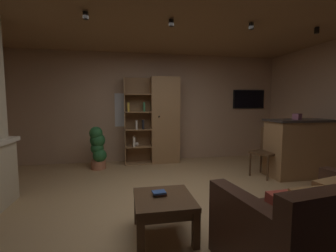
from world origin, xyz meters
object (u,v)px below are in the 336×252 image
at_px(tissue_box, 297,117).
at_px(leather_couch, 319,232).
at_px(potted_floor_plant, 98,147).
at_px(coffee_table, 164,205).
at_px(bookshelf_cabinet, 161,121).
at_px(kitchen_bar_counter, 306,148).
at_px(wall_mounted_tv, 249,99).
at_px(table_book_0, 162,194).
at_px(dining_chair, 267,149).
at_px(table_book_1, 159,192).

distance_m(tissue_box, leather_couch, 2.82).
distance_m(tissue_box, potted_floor_plant, 3.99).
bearing_deg(coffee_table, bookshelf_cabinet, 81.64).
bearing_deg(bookshelf_cabinet, kitchen_bar_counter, -31.26).
distance_m(leather_couch, potted_floor_plant, 4.04).
xyz_separation_m(coffee_table, potted_floor_plant, (-0.96, 2.69, 0.14)).
bearing_deg(wall_mounted_tv, bookshelf_cabinet, -174.88).
bearing_deg(leather_couch, coffee_table, 149.24).
relative_size(table_book_0, dining_chair, 0.12).
distance_m(potted_floor_plant, wall_mounted_tv, 3.94).
distance_m(kitchen_bar_counter, tissue_box, 0.64).
relative_size(bookshelf_cabinet, table_book_1, 14.48).
relative_size(leather_couch, table_book_1, 11.83).
bearing_deg(dining_chair, wall_mounted_tv, 72.26).
distance_m(table_book_0, dining_chair, 2.77).
distance_m(leather_couch, wall_mounted_tv, 4.44).
relative_size(kitchen_bar_counter, table_book_1, 11.05).
xyz_separation_m(dining_chair, wall_mounted_tv, (0.52, 1.64, 0.98)).
height_order(leather_couch, dining_chair, dining_chair).
relative_size(tissue_box, leather_couch, 0.07).
bearing_deg(dining_chair, table_book_1, -145.97).
relative_size(coffee_table, table_book_0, 6.04).
height_order(tissue_box, coffee_table, tissue_box).
height_order(kitchen_bar_counter, wall_mounted_tv, wall_mounted_tv).
height_order(leather_couch, table_book_0, leather_couch).
bearing_deg(tissue_box, table_book_0, -153.13).
distance_m(bookshelf_cabinet, table_book_0, 3.07).
bearing_deg(wall_mounted_tv, table_book_0, -131.40).
bearing_deg(bookshelf_cabinet, coffee_table, -98.36).
xyz_separation_m(kitchen_bar_counter, potted_floor_plant, (-3.98, 1.21, -0.08)).
distance_m(bookshelf_cabinet, wall_mounted_tv, 2.42).
height_order(coffee_table, table_book_1, table_book_1).
distance_m(tissue_box, wall_mounted_tv, 1.82).
bearing_deg(coffee_table, leather_couch, -30.76).
bearing_deg(table_book_0, potted_floor_plant, 109.81).
xyz_separation_m(table_book_0, wall_mounted_tv, (2.81, 3.19, 1.08)).
bearing_deg(tissue_box, coffee_table, -152.05).
xyz_separation_m(tissue_box, coffee_table, (-2.77, -1.47, -0.82)).
height_order(coffee_table, dining_chair, dining_chair).
xyz_separation_m(kitchen_bar_counter, table_book_1, (-3.06, -1.44, -0.10)).
height_order(tissue_box, table_book_0, tissue_box).
relative_size(leather_couch, coffee_table, 2.52).
xyz_separation_m(table_book_0, table_book_1, (-0.03, -0.01, 0.02)).
bearing_deg(dining_chair, coffee_table, -144.67).
bearing_deg(table_book_0, tissue_box, 26.87).
distance_m(kitchen_bar_counter, coffee_table, 3.36).
relative_size(dining_chair, potted_floor_plant, 1.01).
bearing_deg(potted_floor_plant, bookshelf_cabinet, 13.77).
xyz_separation_m(kitchen_bar_counter, dining_chair, (-0.74, 0.13, -0.02)).
bearing_deg(bookshelf_cabinet, leather_couch, -78.63).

